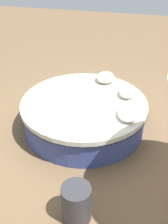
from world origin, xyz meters
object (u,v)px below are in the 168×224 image
object	(u,v)px
throw_pillow_2	(105,77)
side_table	(76,203)
round_bed	(84,114)
throw_pillow_1	(127,92)
throw_pillow_0	(129,112)

from	to	relation	value
throw_pillow_2	side_table	world-z (taller)	throw_pillow_2
round_bed	throw_pillow_2	bearing A→B (deg)	164.64
throw_pillow_1	throw_pillow_2	distance (m)	0.65
throw_pillow_1	side_table	bearing A→B (deg)	-9.07
side_table	throw_pillow_1	bearing A→B (deg)	170.93
throw_pillow_0	throw_pillow_2	size ratio (longest dim) A/B	1.18
round_bed	side_table	xyz separation A→B (m)	(1.83, 0.34, -0.02)
side_table	throw_pillow_2	bearing A→B (deg)	-177.61
throw_pillow_1	throw_pillow_0	bearing A→B (deg)	7.93
round_bed	throw_pillow_0	distance (m)	0.88
throw_pillow_1	throw_pillow_2	bearing A→B (deg)	-134.90
throw_pillow_0	throw_pillow_1	xyz separation A→B (m)	(-0.63, -0.09, 0.01)
throw_pillow_1	side_table	distance (m)	2.25
throw_pillow_0	side_table	xyz separation A→B (m)	(1.57, -0.44, -0.35)
throw_pillow_1	side_table	world-z (taller)	throw_pillow_1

